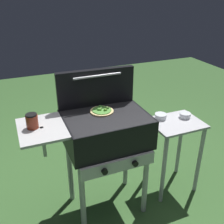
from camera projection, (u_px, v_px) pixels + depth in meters
ground_plane at (107, 204)px, 2.39m from camera, size 8.00×8.00×0.00m
grill at (105, 133)px, 2.05m from camera, size 0.96×0.53×0.90m
grill_lid_open at (96, 87)px, 2.11m from camera, size 0.63×0.09×0.30m
pizza_veggie at (102, 111)px, 2.05m from camera, size 0.18×0.18×0.04m
sauce_jar at (32, 121)px, 1.81m from camera, size 0.08×0.08×0.11m
prep_table at (174, 141)px, 2.40m from camera, size 0.44×0.36×0.71m
topping_bowl_near at (185, 115)px, 2.38m from camera, size 0.10×0.10×0.04m
topping_bowl_far at (161, 116)px, 2.36m from camera, size 0.11×0.11×0.04m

